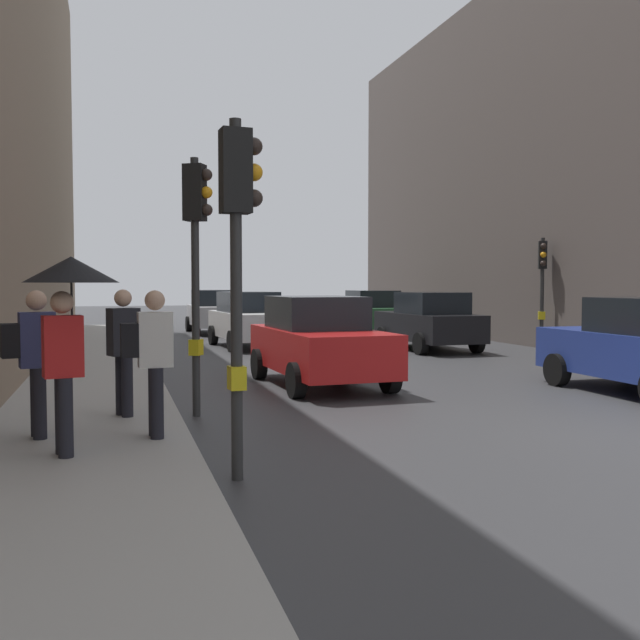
% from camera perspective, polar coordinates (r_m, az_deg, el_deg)
% --- Properties ---
extents(sidewalk_kerb, '(2.53, 40.00, 0.16)m').
position_cam_1_polar(sidewalk_kerb, '(13.68, -17.72, -5.33)').
color(sidewalk_kerb, '#A8A5A0').
rests_on(sidewalk_kerb, ground).
extents(traffic_light_mid_street, '(0.35, 0.45, 3.40)m').
position_cam_1_polar(traffic_light_mid_street, '(22.56, 17.38, 3.64)').
color(traffic_light_mid_street, '#2D2D2D').
rests_on(traffic_light_mid_street, ground).
extents(traffic_light_near_left, '(0.44, 0.26, 3.65)m').
position_cam_1_polar(traffic_light_near_left, '(7.27, -6.57, 6.96)').
color(traffic_light_near_left, '#2D2D2D').
rests_on(traffic_light_near_left, ground).
extents(traffic_light_near_right, '(0.44, 0.36, 3.89)m').
position_cam_1_polar(traffic_light_near_right, '(10.88, -9.86, 6.41)').
color(traffic_light_near_right, '#2D2D2D').
rests_on(traffic_light_near_right, ground).
extents(car_green_estate, '(2.16, 4.27, 1.76)m').
position_cam_1_polar(car_green_estate, '(27.63, 4.10, 0.55)').
color(car_green_estate, '#2D6038').
rests_on(car_green_estate, ground).
extents(car_silver_hatchback, '(2.06, 4.22, 1.76)m').
position_cam_1_polar(car_silver_hatchback, '(29.40, -8.46, 0.67)').
color(car_silver_hatchback, '#BCBCC1').
rests_on(car_silver_hatchback, ground).
extents(car_dark_suv, '(2.11, 4.25, 1.76)m').
position_cam_1_polar(car_dark_suv, '(21.82, 8.70, -0.10)').
color(car_dark_suv, black).
rests_on(car_dark_suv, ground).
extents(car_white_compact, '(2.27, 4.32, 1.76)m').
position_cam_1_polar(car_white_compact, '(22.66, -5.66, 0.03)').
color(car_white_compact, silver).
rests_on(car_white_compact, ground).
extents(car_red_sedan, '(2.16, 4.27, 1.76)m').
position_cam_1_polar(car_red_sedan, '(14.06, -0.09, -1.70)').
color(car_red_sedan, red).
rests_on(car_red_sedan, ground).
extents(pedestrian_with_umbrella, '(1.00, 1.00, 2.14)m').
position_cam_1_polar(pedestrian_with_umbrella, '(8.07, -19.49, 1.57)').
color(pedestrian_with_umbrella, black).
rests_on(pedestrian_with_umbrella, sidewalk_kerb).
extents(pedestrian_with_grey_backpack, '(0.64, 0.40, 1.77)m').
position_cam_1_polar(pedestrian_with_grey_backpack, '(9.15, -21.98, -2.59)').
color(pedestrian_with_grey_backpack, black).
rests_on(pedestrian_with_grey_backpack, sidewalk_kerb).
extents(pedestrian_with_black_backpack, '(0.61, 0.36, 1.77)m').
position_cam_1_polar(pedestrian_with_black_backpack, '(8.76, -13.34, -2.70)').
color(pedestrian_with_black_backpack, black).
rests_on(pedestrian_with_black_backpack, sidewalk_kerb).
extents(pedestrian_in_dark_coat, '(0.47, 0.39, 1.77)m').
position_cam_1_polar(pedestrian_in_dark_coat, '(10.29, -15.45, -2.08)').
color(pedestrian_in_dark_coat, black).
rests_on(pedestrian_in_dark_coat, sidewalk_kerb).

